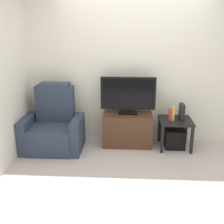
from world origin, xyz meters
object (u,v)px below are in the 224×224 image
side_table (175,124)px  book_middle (173,113)px  subwoofer_box (174,138)px  game_console (182,112)px  recliner_armchair (53,127)px  television (128,95)px  tv_stand (127,129)px  book_leftmost (170,115)px

side_table → book_middle: (-0.06, -0.02, 0.20)m
subwoofer_box → game_console: size_ratio=1.21×
recliner_armchair → side_table: size_ratio=2.00×
television → book_middle: television is taller
subwoofer_box → recliner_armchair: bearing=-175.9°
tv_stand → game_console: (0.90, -0.06, 0.35)m
game_console → recliner_armchair: bearing=-175.8°
recliner_armchair → game_console: (2.14, 0.16, 0.26)m
game_console → television: bearing=175.2°
tv_stand → game_console: game_console is taller
television → book_leftmost: (0.71, -0.11, -0.31)m
tv_stand → television: 0.61m
subwoofer_box → book_middle: size_ratio=1.43×
television → side_table: size_ratio=1.71×
tv_stand → book_middle: size_ratio=3.64×
recliner_armchair → tv_stand: bearing=4.3°
recliner_armchair → game_console: size_ratio=3.98×
subwoofer_box → tv_stand: bearing=175.3°
side_table → book_leftmost: size_ratio=2.91×
side_table → subwoofer_box: (-0.00, -0.00, -0.25)m
television → side_table: bearing=-6.1°
game_console → side_table: bearing=-173.7°
book_middle → side_table: bearing=18.7°
book_middle → tv_stand: bearing=173.4°
tv_stand → book_leftmost: size_ratio=4.52×
television → game_console: size_ratio=3.41×
side_table → subwoofer_box: 0.25m
subwoofer_box → game_console: game_console is taller
recliner_armchair → book_leftmost: bearing=-1.8°
side_table → book_middle: book_middle is taller
book_middle → subwoofer_box: bearing=18.7°
side_table → game_console: (0.09, 0.01, 0.22)m
tv_stand → recliner_armchair: size_ratio=0.78×
tv_stand → book_leftmost: 0.78m
television → recliner_armchair: bearing=-169.5°
recliner_armchair → book_middle: 2.01m
recliner_armchair → subwoofer_box: (2.05, 0.15, -0.21)m
subwoofer_box → book_leftmost: bearing=-168.7°
tv_stand → recliner_armchair: recliner_armchair is taller
television → book_leftmost: size_ratio=4.98×
book_leftmost → television: bearing=171.5°
subwoofer_box → book_leftmost: size_ratio=1.78×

